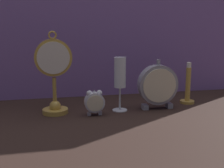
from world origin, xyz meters
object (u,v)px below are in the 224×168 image
Objects in this scene: mantel_clock_silver at (158,85)px; brass_candlestick at (188,89)px; pocket_watch_on_stand at (54,77)px; alarm_clock_twin_bell at (94,101)px; champagne_flute at (120,76)px.

brass_candlestick is at bearing 19.11° from mantel_clock_silver.
pocket_watch_on_stand is 0.38m from mantel_clock_silver.
pocket_watch_on_stand is at bearing -176.69° from brass_candlestick.
pocket_watch_on_stand reaches higher than mantel_clock_silver.
mantel_clock_silver reaches higher than brass_candlestick.
champagne_flute reaches higher than alarm_clock_twin_bell.
pocket_watch_on_stand is 3.26× the size of alarm_clock_twin_bell.
pocket_watch_on_stand reaches higher than alarm_clock_twin_bell.
mantel_clock_silver is at bearing -3.07° from pocket_watch_on_stand.
champagne_flute is (0.10, 0.04, 0.08)m from alarm_clock_twin_bell.
champagne_flute is (-0.14, 0.01, 0.04)m from mantel_clock_silver.
mantel_clock_silver is 0.94× the size of champagne_flute.
brass_candlestick reaches higher than alarm_clock_twin_bell.
mantel_clock_silver is 0.15m from champagne_flute.
pocket_watch_on_stand is 1.48× the size of champagne_flute.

